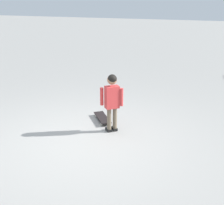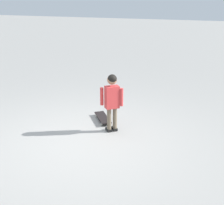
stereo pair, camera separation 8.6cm
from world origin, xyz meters
name	(u,v)px [view 1 (the left image)]	position (x,y,z in m)	size (l,w,h in m)	color
ground_plane	(81,142)	(0.00, 0.00, 0.00)	(50.00, 50.00, 0.00)	gray
child_person	(112,97)	(-0.60, 0.35, 0.66)	(0.27, 0.40, 1.06)	brown
skateboard	(102,118)	(-1.01, 0.01, 0.06)	(0.63, 0.52, 0.07)	black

